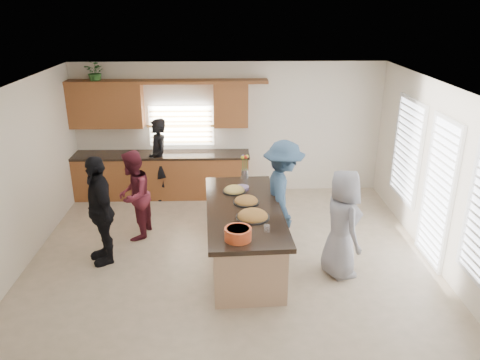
{
  "coord_description": "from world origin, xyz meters",
  "views": [
    {
      "loc": [
        -0.03,
        -6.68,
        3.97
      ],
      "look_at": [
        0.17,
        0.6,
        1.15
      ],
      "focal_mm": 35.0,
      "sensor_mm": 36.0,
      "label": 1
    }
  ],
  "objects_px": {
    "woman_left_mid": "(134,195)",
    "woman_right_back": "(283,194)",
    "salad_bowl": "(238,233)",
    "woman_left_front": "(100,210)",
    "woman_left_back": "(159,160)",
    "island": "(244,236)",
    "woman_right_front": "(342,224)"
  },
  "relations": [
    {
      "from": "woman_left_mid",
      "to": "woman_right_back",
      "type": "distance_m",
      "value": 2.58
    },
    {
      "from": "salad_bowl",
      "to": "woman_left_front",
      "type": "relative_size",
      "value": 0.21
    },
    {
      "from": "woman_left_back",
      "to": "woman_right_back",
      "type": "height_order",
      "value": "woman_right_back"
    },
    {
      "from": "island",
      "to": "woman_right_back",
      "type": "relative_size",
      "value": 1.5
    },
    {
      "from": "island",
      "to": "salad_bowl",
      "type": "xyz_separation_m",
      "value": [
        -0.12,
        -1.04,
        0.59
      ]
    },
    {
      "from": "salad_bowl",
      "to": "woman_left_front",
      "type": "height_order",
      "value": "woman_left_front"
    },
    {
      "from": "salad_bowl",
      "to": "island",
      "type": "bearing_deg",
      "value": 83.64
    },
    {
      "from": "island",
      "to": "salad_bowl",
      "type": "relative_size",
      "value": 7.49
    },
    {
      "from": "island",
      "to": "woman_left_mid",
      "type": "height_order",
      "value": "woman_left_mid"
    },
    {
      "from": "salad_bowl",
      "to": "woman_left_mid",
      "type": "height_order",
      "value": "woman_left_mid"
    },
    {
      "from": "woman_right_back",
      "to": "woman_right_front",
      "type": "distance_m",
      "value": 1.26
    },
    {
      "from": "island",
      "to": "woman_left_mid",
      "type": "xyz_separation_m",
      "value": [
        -1.88,
        0.9,
        0.34
      ]
    },
    {
      "from": "woman_right_front",
      "to": "woman_right_back",
      "type": "bearing_deg",
      "value": 25.42
    },
    {
      "from": "woman_right_back",
      "to": "woman_right_front",
      "type": "relative_size",
      "value": 1.09
    },
    {
      "from": "woman_left_mid",
      "to": "woman_left_front",
      "type": "bearing_deg",
      "value": -18.21
    },
    {
      "from": "woman_left_back",
      "to": "woman_right_back",
      "type": "xyz_separation_m",
      "value": [
        2.35,
        -2.04,
        0.06
      ]
    },
    {
      "from": "woman_right_back",
      "to": "woman_left_mid",
      "type": "bearing_deg",
      "value": 84.32
    },
    {
      "from": "woman_left_front",
      "to": "woman_left_mid",
      "type": "bearing_deg",
      "value": 128.0
    },
    {
      "from": "salad_bowl",
      "to": "woman_right_front",
      "type": "distance_m",
      "value": 1.7
    },
    {
      "from": "salad_bowl",
      "to": "woman_left_back",
      "type": "height_order",
      "value": "woman_left_back"
    },
    {
      "from": "woman_left_mid",
      "to": "woman_right_back",
      "type": "bearing_deg",
      "value": 90.07
    },
    {
      "from": "woman_right_back",
      "to": "woman_right_front",
      "type": "bearing_deg",
      "value": -141.07
    },
    {
      "from": "woman_left_back",
      "to": "woman_right_front",
      "type": "xyz_separation_m",
      "value": [
        3.12,
        -3.04,
        -0.02
      ]
    },
    {
      "from": "woman_left_front",
      "to": "island",
      "type": "bearing_deg",
      "value": 60.43
    },
    {
      "from": "woman_right_front",
      "to": "woman_left_front",
      "type": "bearing_deg",
      "value": 69.85
    },
    {
      "from": "woman_left_front",
      "to": "woman_right_back",
      "type": "bearing_deg",
      "value": 72.55
    },
    {
      "from": "island",
      "to": "woman_left_back",
      "type": "height_order",
      "value": "woman_left_back"
    },
    {
      "from": "island",
      "to": "woman_right_front",
      "type": "relative_size",
      "value": 1.63
    },
    {
      "from": "woman_left_mid",
      "to": "woman_right_front",
      "type": "distance_m",
      "value": 3.58
    },
    {
      "from": "salad_bowl",
      "to": "woman_right_back",
      "type": "distance_m",
      "value": 1.82
    },
    {
      "from": "woman_left_front",
      "to": "woman_right_front",
      "type": "xyz_separation_m",
      "value": [
        3.71,
        -0.51,
        -0.04
      ]
    },
    {
      "from": "woman_left_back",
      "to": "woman_right_back",
      "type": "relative_size",
      "value": 0.94
    }
  ]
}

